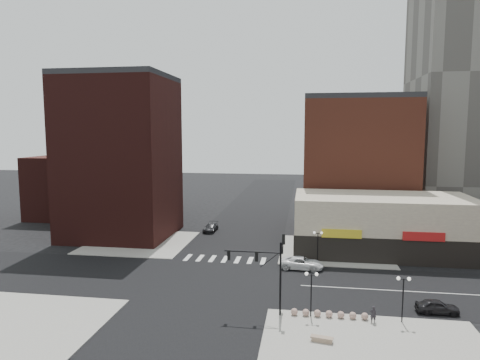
# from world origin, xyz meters

# --- Properties ---
(ground) EXTENTS (240.00, 240.00, 0.00)m
(ground) POSITION_xyz_m (0.00, 0.00, 0.00)
(ground) COLOR black
(ground) RESTS_ON ground
(road_ew) EXTENTS (200.00, 14.00, 0.02)m
(road_ew) POSITION_xyz_m (0.00, 0.00, 0.01)
(road_ew) COLOR black
(road_ew) RESTS_ON ground
(road_ns) EXTENTS (14.00, 200.00, 0.02)m
(road_ns) POSITION_xyz_m (0.00, 0.00, 0.01)
(road_ns) COLOR black
(road_ns) RESTS_ON ground
(sidewalk_nw) EXTENTS (15.00, 15.00, 0.12)m
(sidewalk_nw) POSITION_xyz_m (-14.50, 14.50, 0.06)
(sidewalk_nw) COLOR gray
(sidewalk_nw) RESTS_ON ground
(sidewalk_ne) EXTENTS (15.00, 15.00, 0.12)m
(sidewalk_ne) POSITION_xyz_m (14.50, 14.50, 0.06)
(sidewalk_ne) COLOR gray
(sidewalk_ne) RESTS_ON ground
(sidewalk_se) EXTENTS (18.00, 14.00, 0.12)m
(sidewalk_se) POSITION_xyz_m (16.00, -14.00, 0.06)
(sidewalk_se) COLOR gray
(sidewalk_se) RESTS_ON ground
(sidewalk_sw) EXTENTS (15.00, 15.00, 0.12)m
(sidewalk_sw) POSITION_xyz_m (-14.50, -14.50, 0.06)
(sidewalk_sw) COLOR gray
(sidewalk_sw) RESTS_ON ground
(building_nw) EXTENTS (16.00, 15.00, 25.00)m
(building_nw) POSITION_xyz_m (-19.00, 18.50, 12.50)
(building_nw) COLOR #371411
(building_nw) RESTS_ON ground
(building_nw_low) EXTENTS (20.00, 18.00, 12.00)m
(building_nw_low) POSITION_xyz_m (-32.00, 34.00, 6.00)
(building_nw_low) COLOR #371411
(building_nw_low) RESTS_ON ground
(building_ne_midrise) EXTENTS (18.00, 15.00, 22.00)m
(building_ne_midrise) POSITION_xyz_m (19.00, 29.50, 11.00)
(building_ne_midrise) COLOR brown
(building_ne_midrise) RESTS_ON ground
(building_ne_row) EXTENTS (24.20, 12.20, 8.00)m
(building_ne_row) POSITION_xyz_m (21.00, 15.00, 3.30)
(building_ne_row) COLOR beige
(building_ne_row) RESTS_ON ground
(traffic_signal) EXTENTS (5.59, 3.09, 7.77)m
(traffic_signal) POSITION_xyz_m (7.24, -7.83, 4.96)
(traffic_signal) COLOR black
(traffic_signal) RESTS_ON ground
(street_lamp_se_a) EXTENTS (1.22, 0.32, 4.16)m
(street_lamp_se_a) POSITION_xyz_m (11.00, -8.00, 3.29)
(street_lamp_se_a) COLOR black
(street_lamp_se_a) RESTS_ON sidewalk_se
(street_lamp_se_b) EXTENTS (1.22, 0.32, 4.16)m
(street_lamp_se_b) POSITION_xyz_m (19.00, -8.00, 3.29)
(street_lamp_se_b) COLOR black
(street_lamp_se_b) RESTS_ON sidewalk_se
(street_lamp_ne) EXTENTS (1.22, 0.32, 4.16)m
(street_lamp_ne) POSITION_xyz_m (12.00, 8.00, 3.29)
(street_lamp_ne) COLOR black
(street_lamp_ne) RESTS_ON sidewalk_ne
(bollard_row) EXTENTS (6.93, 0.63, 0.63)m
(bollard_row) POSITION_xyz_m (12.65, -8.00, 0.44)
(bollard_row) COLOR gray
(bollard_row) RESTS_ON sidewalk_se
(white_suv) EXTENTS (5.43, 2.76, 1.47)m
(white_suv) POSITION_xyz_m (10.05, 5.80, 0.73)
(white_suv) COLOR white
(white_suv) RESTS_ON ground
(dark_sedan_east) EXTENTS (3.89, 1.62, 1.32)m
(dark_sedan_east) POSITION_xyz_m (22.72, -5.30, 0.66)
(dark_sedan_east) COLOR black
(dark_sedan_east) RESTS_ON ground
(dark_sedan_north) EXTENTS (2.02, 4.75, 1.36)m
(dark_sedan_north) POSITION_xyz_m (-5.43, 23.32, 0.68)
(dark_sedan_north) COLOR black
(dark_sedan_north) RESTS_ON ground
(pedestrian) EXTENTS (0.58, 0.41, 1.51)m
(pedestrian) POSITION_xyz_m (16.45, -8.44, 0.87)
(pedestrian) COLOR #242126
(pedestrian) RESTS_ON sidewalk_se
(stone_bench) EXTENTS (1.87, 0.87, 0.42)m
(stone_bench) POSITION_xyz_m (11.83, -12.71, 0.34)
(stone_bench) COLOR gray
(stone_bench) RESTS_ON sidewalk_se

